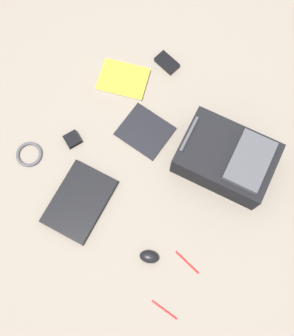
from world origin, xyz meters
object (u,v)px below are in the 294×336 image
Objects in this scene: computer_mouse at (149,257)px; cable_coil at (29,154)px; laptop at (80,201)px; power_brick at (167,63)px; pen_black at (187,262)px; backpack at (227,159)px; pen_blue at (164,310)px; book_blue at (123,80)px; book_red at (145,132)px; earbud_pouch at (73,139)px.

cable_coil is at bearing 61.84° from computer_mouse.
laptop is 0.36m from cable_coil.
power_brick is 1.04m from pen_black.
backpack is at bearing -54.12° from cable_coil.
pen_blue is (-0.13, -0.62, -0.01)m from laptop.
laptop reaches higher than book_blue.
laptop reaches higher than book_red.
computer_mouse is 1.02m from power_brick.
pen_blue is (-0.99, -0.76, -0.01)m from power_brick.
book_red is at bearing -44.24° from earbud_pouch.
pen_blue is at bearing -131.25° from book_blue.
backpack is 3.78× the size of cable_coil.
earbud_pouch is at bearing 81.68° from pen_black.
laptop is 0.42m from computer_mouse.
backpack is 0.44m from book_red.
pen_black is at bearing -98.32° from earbud_pouch.
book_red is 1.77× the size of pen_black.
book_red is at bearing -119.75° from book_blue.
computer_mouse reaches higher than laptop.
earbud_pouch is (-0.42, -0.02, 0.00)m from book_blue.
earbud_pouch is at bearing 45.47° from computer_mouse.
backpack is 0.74m from laptop.
book_blue is 4.21× the size of earbud_pouch.
backpack reaches higher than pen_black.
backpack is at bearing 16.40° from pen_black.
laptop is at bearing -93.73° from cable_coil.
laptop is at bearing -171.13° from power_brick.
laptop is 2.69× the size of pen_black.
pen_black is 0.23m from pen_blue.
cable_coil is (-0.46, 0.38, 0.00)m from book_red.
computer_mouse is (0.01, -0.42, 0.00)m from laptop.
backpack is at bearing -74.68° from book_red.
laptop is 0.58m from pen_black.
book_blue is 2.23× the size of pen_blue.
backpack is 6.85× the size of earbud_pouch.
book_red is 0.59m from cable_coil.
computer_mouse reaches higher than cable_coil.
book_blue is 0.99m from pen_black.
backpack is 1.63× the size of book_blue.
book_red is 0.86m from pen_blue.
power_brick reaches higher than book_red.
cable_coil is 0.23m from earbud_pouch.
backpack reaches higher than laptop.
computer_mouse is 0.66× the size of pen_blue.
power_brick is 0.91× the size of pen_blue.
book_blue reaches higher than pen_blue.
backpack is 3.99× the size of power_brick.
cable_coil is at bearing 170.48° from book_blue.
cable_coil is at bearing 94.54° from pen_black.
computer_mouse is 0.18m from pen_black.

